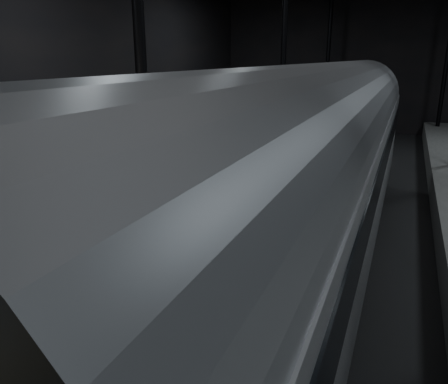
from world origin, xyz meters
The scene contains 6 objects.
ground centered at (0.00, 0.00, 0.00)m, with size 44.00×44.00×0.00m, color black.
platform_left centered at (-7.50, 0.00, 0.50)m, with size 9.00×43.80×1.00m, color #535351.
tactile_strip centered at (-3.25, 0.00, 1.00)m, with size 0.50×43.80×0.01m, color brown.
track centered at (0.00, 0.00, 0.07)m, with size 2.40×43.00×0.24m.
train centered at (0.00, -2.33, 2.91)m, with size 2.92×19.52×5.22m.
woman centered at (-3.81, -5.33, 1.95)m, with size 0.69×0.45×1.89m, color #96785C.
Camera 1 is at (1.76, -12.59, 5.45)m, focal length 35.00 mm.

